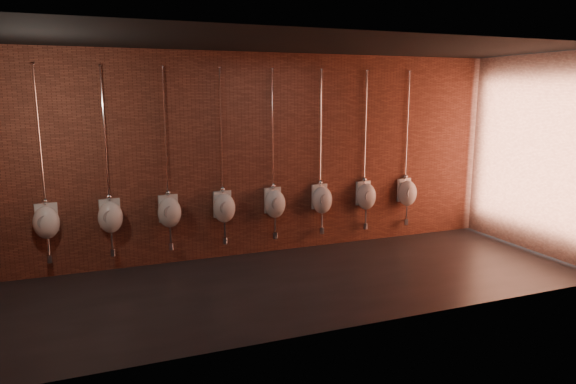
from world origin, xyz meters
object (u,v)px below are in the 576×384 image
urinal_4 (275,203)px  urinal_1 (110,216)px  urinal_3 (224,207)px  urinal_7 (407,192)px  urinal_6 (366,195)px  urinal_0 (46,221)px  urinal_5 (322,199)px  urinal_2 (169,211)px

urinal_4 → urinal_1: bearing=180.0°
urinal_3 → urinal_7: (3.35, 0.00, 0.00)m
urinal_1 → urinal_6: same height
urinal_0 → urinal_5: size_ratio=1.00×
urinal_2 → urinal_5: same height
urinal_0 → urinal_3: bearing=0.0°
urinal_5 → urinal_7: (1.68, 0.00, 0.00)m
urinal_1 → urinal_4: same height
urinal_3 → urinal_5: same height
urinal_1 → urinal_6: size_ratio=1.00×
urinal_3 → urinal_6: bearing=0.0°
urinal_1 → urinal_6: (4.19, 0.00, 0.00)m
urinal_1 → urinal_5: (3.35, 0.00, 0.00)m
urinal_0 → urinal_2: same height
urinal_2 → urinal_4: (1.68, 0.00, 0.00)m
urinal_0 → urinal_7: (5.87, 0.00, 0.00)m
urinal_3 → urinal_6: same height
urinal_5 → urinal_6: 0.84m
urinal_0 → urinal_1: (0.84, 0.00, 0.00)m
urinal_2 → urinal_3: same height
urinal_1 → urinal_5: bearing=0.0°
urinal_5 → urinal_6: bearing=0.0°
urinal_2 → urinal_7: 4.19m
urinal_0 → urinal_5: (4.19, 0.00, 0.00)m
urinal_4 → urinal_7: size_ratio=1.00×
urinal_2 → urinal_6: size_ratio=1.00×
urinal_2 → urinal_4: same height
urinal_2 → urinal_5: 2.51m
urinal_1 → urinal_3: (1.68, 0.00, 0.00)m
urinal_6 → urinal_7: bearing=0.0°
urinal_5 → urinal_1: bearing=180.0°
urinal_6 → urinal_2: bearing=180.0°
urinal_4 → urinal_7: same height
urinal_2 → urinal_7: same height
urinal_0 → urinal_1: same height
urinal_5 → urinal_7: same height
urinal_6 → urinal_0: bearing=180.0°
urinal_4 → urinal_2: bearing=180.0°
urinal_0 → urinal_6: size_ratio=1.00×
urinal_0 → urinal_1: 0.84m
urinal_3 → urinal_6: 2.51m
urinal_0 → urinal_7: size_ratio=1.00×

